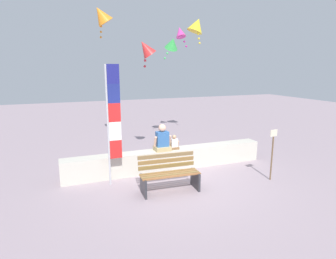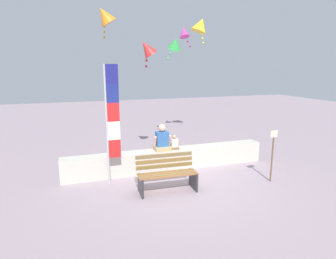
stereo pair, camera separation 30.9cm
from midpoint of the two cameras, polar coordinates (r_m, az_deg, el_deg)
ground_plane at (r=7.80m, az=3.65°, el=-10.31°), size 40.00×40.00×0.00m
seawall_ledge at (r=8.56m, az=1.09°, el=-5.98°), size 6.09×0.47×0.62m
park_bench at (r=7.12m, az=1.02°, el=-9.00°), size 1.49×0.69×0.88m
person_adult at (r=8.28m, az=-0.11°, el=-2.16°), size 0.51×0.37×0.78m
person_child at (r=8.44m, az=2.30°, el=-2.84°), size 0.28×0.21×0.43m
flag_banner at (r=7.30m, az=-10.18°, el=2.29°), size 0.36×0.05×3.08m
kite_red at (r=9.07m, az=-3.19°, el=15.85°), size 0.69×0.60×0.90m
kite_green at (r=11.10m, az=2.26°, el=16.77°), size 0.60×0.65×0.88m
kite_magenta at (r=12.08m, az=3.99°, el=18.81°), size 0.57×0.57×0.84m
kite_yellow at (r=12.14m, az=7.28°, el=19.97°), size 0.86×0.81×1.12m
kite_orange at (r=11.17m, az=-11.69°, el=21.39°), size 0.82×0.74×1.16m
sign_post at (r=8.07m, az=21.18°, el=-4.19°), size 0.24×0.05×1.40m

